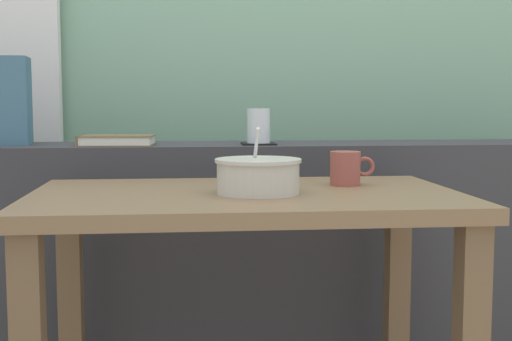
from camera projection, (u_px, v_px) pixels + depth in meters
name	position (u px, v px, depth m)	size (l,w,h in m)	color
dark_console_ledge	(246.00, 271.00, 2.19)	(2.80, 0.30, 0.80)	#38383D
breakfast_table	(246.00, 248.00, 1.63)	(0.99, 0.60, 0.72)	brown
coaster_square	(259.00, 144.00, 2.09)	(0.10, 0.10, 0.01)	black
juice_glass	(259.00, 127.00, 2.09)	(0.07, 0.07, 0.10)	white
closed_book	(116.00, 140.00, 2.06)	(0.22, 0.16, 0.03)	brown
soup_bowl	(258.00, 176.00, 1.59)	(0.20, 0.20, 0.15)	beige
ceramic_mug	(346.00, 168.00, 1.74)	(0.11, 0.08, 0.08)	#9E4C42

